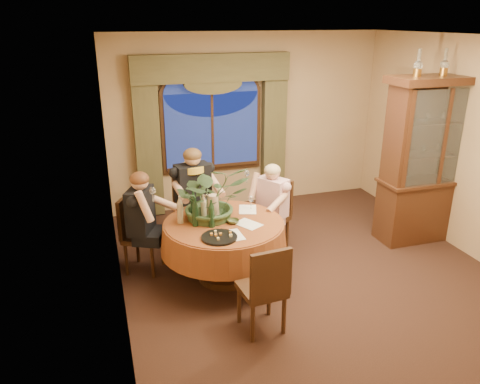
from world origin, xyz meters
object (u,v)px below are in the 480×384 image
object	(u,v)px
wine_bottle_0	(211,213)
wine_bottle_3	(180,210)
centerpiece_plant	(211,171)
oil_lamp_right	(470,61)
person_scarf	(193,199)
chair_back	(143,235)
chair_back_right	(193,211)
person_back	(141,224)
dining_table	(224,250)
wine_bottle_2	(195,212)
oil_lamp_center	(445,62)
person_pink	(272,209)
wine_bottle_4	(204,208)
wine_bottle_1	(194,204)
oil_lamp_left	(418,63)
china_cabinet	(430,161)
chair_right	(270,217)
olive_bowl	(233,221)
stoneware_vase	(213,207)
chair_front_left	(262,287)

from	to	relation	value
wine_bottle_0	wine_bottle_3	bearing A→B (deg)	145.66
centerpiece_plant	oil_lamp_right	bearing A→B (deg)	1.73
person_scarf	chair_back	bearing A→B (deg)	21.26
chair_back_right	person_back	distance (m)	1.01
dining_table	wine_bottle_2	bearing A→B (deg)	-178.86
person_scarf	centerpiece_plant	world-z (taller)	centerpiece_plant
oil_lamp_center	person_pink	world-z (taller)	oil_lamp_center
wine_bottle_4	wine_bottle_1	bearing A→B (deg)	119.85
oil_lamp_left	wine_bottle_1	bearing A→B (deg)	-179.24
person_pink	oil_lamp_left	bearing A→B (deg)	-128.65
china_cabinet	oil_lamp_center	world-z (taller)	oil_lamp_center
dining_table	centerpiece_plant	bearing A→B (deg)	118.02
wine_bottle_2	wine_bottle_3	xyz separation A→B (m)	(-0.15, 0.13, 0.00)
oil_lamp_right	chair_right	bearing A→B (deg)	173.89
wine_bottle_3	oil_lamp_left	bearing A→B (deg)	2.92
china_cabinet	person_scarf	xyz separation A→B (m)	(-3.19, 0.65, -0.44)
wine_bottle_1	olive_bowl	bearing A→B (deg)	-38.24
person_pink	wine_bottle_2	bearing A→B (deg)	82.06
chair_back	wine_bottle_3	distance (m)	0.70
chair_back	wine_bottle_4	size ratio (longest dim) A/B	2.91
dining_table	stoneware_vase	distance (m)	0.55
dining_table	chair_right	bearing A→B (deg)	35.10
chair_back_right	stoneware_vase	bearing A→B (deg)	85.60
wine_bottle_4	wine_bottle_2	bearing A→B (deg)	-141.09
stoneware_vase	wine_bottle_3	distance (m)	0.39
oil_lamp_right	stoneware_vase	size ratio (longest dim) A/B	1.14
wine_bottle_4	oil_lamp_left	bearing A→B (deg)	3.84
chair_right	person_scarf	xyz separation A→B (m)	(-0.97, 0.37, 0.23)
olive_bowl	wine_bottle_1	bearing A→B (deg)	141.76
wine_bottle_0	wine_bottle_4	distance (m)	0.19
stoneware_vase	wine_bottle_1	xyz separation A→B (m)	(-0.21, 0.11, 0.02)
oil_lamp_right	wine_bottle_1	distance (m)	4.03
oil_lamp_right	wine_bottle_2	size ratio (longest dim) A/B	1.03
oil_lamp_right	person_scarf	bearing A→B (deg)	169.67
chair_back_right	chair_front_left	world-z (taller)	same
chair_back	centerpiece_plant	world-z (taller)	centerpiece_plant
chair_back_right	person_pink	world-z (taller)	person_pink
oil_lamp_left	chair_back_right	xyz separation A→B (m)	(-2.78, 0.78, -1.98)
wine_bottle_3	wine_bottle_0	bearing A→B (deg)	-34.34
person_pink	olive_bowl	xyz separation A→B (m)	(-0.71, -0.57, 0.15)
oil_lamp_center	oil_lamp_right	xyz separation A→B (m)	(0.40, 0.00, 0.00)
centerpiece_plant	wine_bottle_2	distance (m)	0.51
centerpiece_plant	wine_bottle_2	world-z (taller)	centerpiece_plant
centerpiece_plant	wine_bottle_4	xyz separation A→B (m)	(-0.12, -0.08, -0.41)
dining_table	wine_bottle_2	xyz separation A→B (m)	(-0.34, -0.01, 0.54)
chair_right	wine_bottle_1	bearing A→B (deg)	71.05
oil_lamp_right	chair_back	world-z (taller)	oil_lamp_right
chair_back_right	person_scarf	size ratio (longest dim) A/B	0.68
stoneware_vase	olive_bowl	size ratio (longest dim) A/B	2.14
oil_lamp_right	person_scarf	size ratio (longest dim) A/B	0.24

